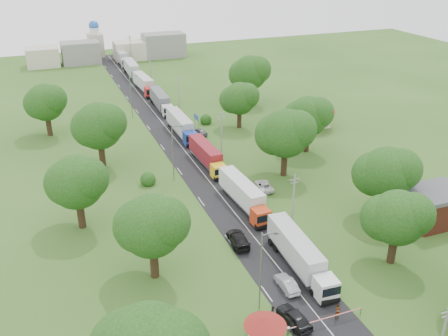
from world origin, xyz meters
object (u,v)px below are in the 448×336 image
truck_0 (299,253)px  car_lane_mid (287,284)px  car_lane_front (294,317)px  boom_barrier (315,322)px  info_sign (196,120)px  pedestrian_near (338,312)px  guard_booth (265,327)px

truck_0 → car_lane_mid: 4.76m
truck_0 → car_lane_front: 10.20m
boom_barrier → info_sign: size_ratio=2.25×
info_sign → boom_barrier: bearing=-96.2°
car_lane_mid → pedestrian_near: 7.09m
guard_booth → info_sign: (12.40, 60.00, 0.84)m
guard_booth → car_lane_mid: bearing=48.5°
info_sign → truck_0: bearing=-93.4°
info_sign → pedestrian_near: bearing=-93.3°
guard_booth → car_lane_mid: guard_booth is taller
info_sign → car_lane_front: 59.11m
info_sign → car_lane_mid: size_ratio=0.96×
car_lane_mid → truck_0: bearing=-135.6°
boom_barrier → info_sign: bearing=83.8°
info_sign → pedestrian_near: (-3.38, -59.50, -2.11)m
info_sign → car_lane_mid: bearing=-96.7°
info_sign → pedestrian_near: 59.63m
car_lane_mid → guard_booth: bearing=48.9°
info_sign → car_lane_mid: info_sign is taller
boom_barrier → pedestrian_near: bearing=8.9°
guard_booth → info_sign: bearing=78.3°
boom_barrier → info_sign: 60.39m
boom_barrier → car_lane_front: car_lane_front is taller
car_lane_front → pedestrian_near: pedestrian_near is taller
boom_barrier → pedestrian_near: 3.22m
boom_barrier → car_lane_mid: car_lane_mid is taller
car_lane_front → truck_0: bearing=-128.9°
boom_barrier → pedestrian_near: (3.18, 0.50, 0.00)m
truck_0 → car_lane_mid: size_ratio=3.51×
boom_barrier → car_lane_front: 2.23m
boom_barrier → truck_0: 10.84m
car_lane_mid → info_sign: bearing=-96.3°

